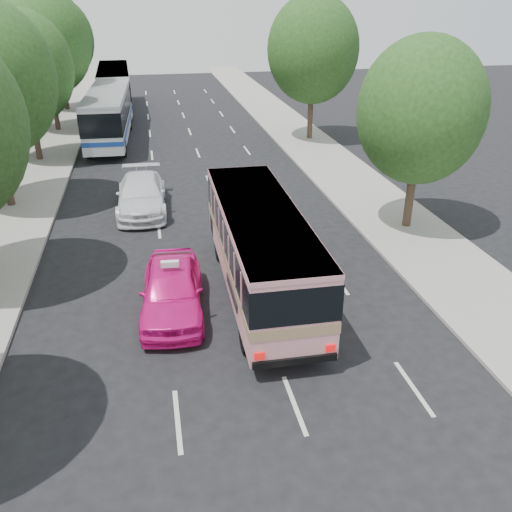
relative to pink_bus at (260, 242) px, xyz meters
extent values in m
plane|color=black|center=(-1.30, -3.69, -1.88)|extent=(120.00, 120.00, 0.00)
cube|color=#9E998E|center=(-9.80, 16.31, -1.81)|extent=(4.00, 90.00, 0.15)
cube|color=#9E998E|center=(7.20, 16.31, -1.82)|extent=(4.00, 90.00, 0.12)
cube|color=#9E998E|center=(-11.60, 16.31, -0.98)|extent=(0.30, 90.00, 1.50)
cylinder|color=#38281E|center=(-10.00, 10.31, 0.02)|extent=(0.36, 0.36, 3.80)
cylinder|color=#38281E|center=(-9.90, 18.31, -0.14)|extent=(0.36, 0.36, 3.50)
ellipsoid|color=#224017|center=(-9.90, 18.31, 3.54)|extent=(5.52, 5.52, 6.35)
sphere|color=#224017|center=(-9.50, 18.01, 4.65)|extent=(3.59, 3.59, 3.59)
cylinder|color=#38281E|center=(-9.80, 26.31, 0.11)|extent=(0.36, 0.36, 3.99)
ellipsoid|color=#224017|center=(-9.80, 26.31, 4.31)|extent=(6.30, 6.30, 7.24)
sphere|color=#224017|center=(-9.40, 26.01, 5.57)|extent=(4.09, 4.09, 4.09)
cylinder|color=#38281E|center=(-10.00, 34.31, -0.02)|extent=(0.36, 0.36, 3.72)
ellipsoid|color=#224017|center=(-10.00, 34.31, 3.90)|extent=(5.88, 5.88, 6.76)
sphere|color=#224017|center=(-9.60, 34.01, 5.07)|extent=(3.82, 3.82, 3.82)
cylinder|color=#38281E|center=(7.40, 4.31, -0.27)|extent=(0.36, 0.36, 3.23)
ellipsoid|color=#224017|center=(7.40, 4.31, 3.13)|extent=(5.10, 5.10, 5.87)
sphere|color=#224017|center=(7.80, 4.01, 4.15)|extent=(3.32, 3.31, 3.31)
cylinder|color=#38281E|center=(7.70, 20.31, 0.02)|extent=(0.36, 0.36, 3.80)
ellipsoid|color=#224017|center=(7.70, 20.31, 4.02)|extent=(6.00, 6.00, 6.90)
sphere|color=#224017|center=(8.10, 20.01, 5.22)|extent=(3.90, 3.90, 3.90)
cube|color=pink|center=(0.00, 0.00, -0.12)|extent=(2.48, 9.49, 2.54)
cube|color=#9E7A59|center=(0.00, 0.00, -0.42)|extent=(2.52, 9.51, 0.33)
cube|color=black|center=(0.00, 0.00, 0.34)|extent=(2.53, 9.52, 1.04)
cube|color=pink|center=(0.00, 0.00, 1.07)|extent=(2.50, 9.51, 0.15)
cylinder|color=black|center=(-1.00, 2.85, -1.39)|extent=(0.30, 0.99, 0.98)
cylinder|color=black|center=(1.07, 2.83, -1.39)|extent=(0.30, 0.99, 0.98)
cylinder|color=black|center=(-1.07, -3.20, -1.39)|extent=(0.30, 0.99, 0.98)
cylinder|color=black|center=(0.99, -3.23, -1.39)|extent=(0.30, 0.99, 0.98)
imported|color=#F1158B|center=(-2.99, -0.69, -1.07)|extent=(2.29, 4.92, 1.63)
imported|color=white|center=(-3.86, 8.69, -1.10)|extent=(2.32, 5.46, 1.57)
cube|color=silver|center=(-5.80, 22.31, 0.07)|extent=(2.79, 11.37, 2.87)
cube|color=black|center=(-5.80, 22.31, 0.42)|extent=(2.84, 11.40, 1.41)
cube|color=navy|center=(-5.80, 22.31, -0.66)|extent=(2.83, 11.39, 0.28)
cube|color=silver|center=(-5.80, 22.31, 1.44)|extent=(2.81, 11.39, 0.13)
cylinder|color=black|center=(-6.73, 25.92, -1.37)|extent=(0.34, 1.05, 1.04)
cylinder|color=black|center=(-4.63, 25.85, -1.37)|extent=(0.34, 1.05, 1.04)
cylinder|color=black|center=(-6.99, 18.39, -1.37)|extent=(0.34, 1.05, 1.04)
cylinder|color=black|center=(-4.89, 18.32, -1.37)|extent=(0.34, 1.05, 1.04)
cube|color=silver|center=(-5.80, 33.76, 0.14)|extent=(2.87, 11.80, 2.98)
cube|color=black|center=(-5.80, 33.76, 0.51)|extent=(2.92, 11.83, 1.47)
cube|color=navy|center=(-5.80, 33.76, -0.61)|extent=(2.91, 11.82, 0.29)
cube|color=silver|center=(-5.80, 33.76, 1.56)|extent=(2.89, 11.82, 0.14)
cylinder|color=black|center=(-7.01, 37.44, -1.35)|extent=(0.35, 1.08, 1.07)
cylinder|color=black|center=(-4.82, 37.51, -1.35)|extent=(0.35, 1.08, 1.07)
cylinder|color=black|center=(-6.76, 29.62, -1.35)|extent=(0.35, 1.08, 1.07)
cylinder|color=black|center=(-4.57, 29.69, -1.35)|extent=(0.35, 1.08, 1.07)
cube|color=silver|center=(-2.99, -0.69, -0.16)|extent=(0.56, 0.22, 0.18)
camera|label=1|loc=(-3.29, -15.80, 7.37)|focal=38.00mm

